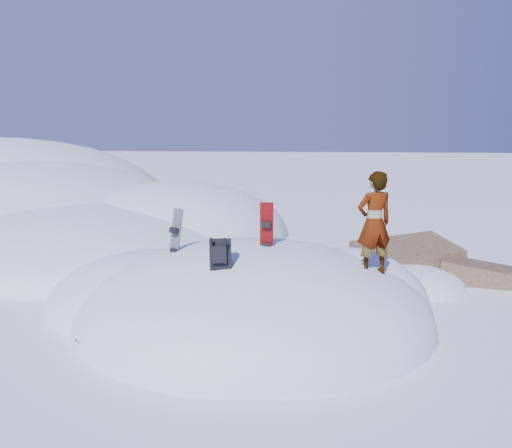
# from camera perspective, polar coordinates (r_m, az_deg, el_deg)

# --- Properties ---
(ground) EXTENTS (120.00, 120.00, 0.00)m
(ground) POSITION_cam_1_polar(r_m,az_deg,el_deg) (10.00, -0.37, -10.76)
(ground) COLOR white
(ground) RESTS_ON ground
(snow_mound) EXTENTS (8.00, 6.00, 3.00)m
(snow_mound) POSITION_cam_1_polar(r_m,az_deg,el_deg) (10.24, -1.21, -10.23)
(snow_mound) COLOR white
(snow_mound) RESTS_ON ground
(snow_ridge) EXTENTS (21.50, 18.50, 6.40)m
(snow_ridge) POSITION_cam_1_polar(r_m,az_deg,el_deg) (22.50, -25.18, 0.63)
(snow_ridge) COLOR white
(snow_ridge) RESTS_ON ground
(rock_outcrop) EXTENTS (4.68, 4.41, 1.68)m
(rock_outcrop) POSITION_cam_1_polar(r_m,az_deg,el_deg) (13.10, 17.45, -5.82)
(rock_outcrop) COLOR #7A6146
(rock_outcrop) RESTS_ON ground
(snowboard_red) EXTENTS (0.26, 0.14, 1.38)m
(snowboard_red) POSITION_cam_1_polar(r_m,az_deg,el_deg) (9.49, 1.22, -1.53)
(snowboard_red) COLOR #B8090A
(snowboard_red) RESTS_ON snow_mound
(snowboard_dark) EXTENTS (0.37, 0.37, 1.36)m
(snowboard_dark) POSITION_cam_1_polar(r_m,az_deg,el_deg) (9.79, -9.27, -2.14)
(snowboard_dark) COLOR black
(snowboard_dark) RESTS_ON snow_mound
(backpack) EXTENTS (0.43, 0.48, 0.61)m
(backpack) POSITION_cam_1_polar(r_m,az_deg,el_deg) (8.52, -4.14, -3.38)
(backpack) COLOR black
(backpack) RESTS_ON snow_mound
(gear_pile) EXTENTS (0.87, 0.76, 0.23)m
(gear_pile) POSITION_cam_1_polar(r_m,az_deg,el_deg) (9.14, -17.16, -12.76)
(gear_pile) COLOR black
(gear_pile) RESTS_ON ground
(person) EXTENTS (0.81, 0.68, 1.88)m
(person) POSITION_cam_1_polar(r_m,az_deg,el_deg) (9.26, 13.35, 0.11)
(person) COLOR slate
(person) RESTS_ON snow_mound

